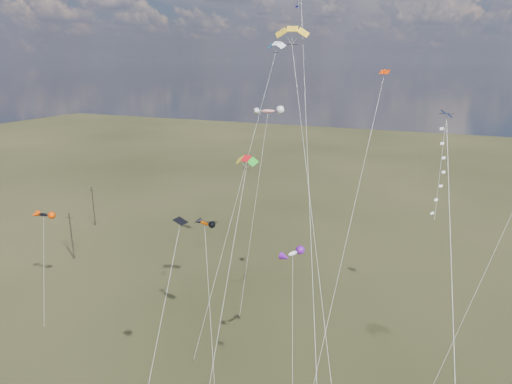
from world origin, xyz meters
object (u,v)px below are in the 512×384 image
at_px(novelty_black_orange, 43,215).
at_px(utility_pole_far, 93,206).
at_px(parafoil_yellow, 293,31).
at_px(utility_pole_near, 71,236).

bearing_deg(novelty_black_orange, utility_pole_far, 120.24).
bearing_deg(parafoil_yellow, novelty_black_orange, 174.45).
relative_size(utility_pole_near, parafoil_yellow, 0.23).
xyz_separation_m(utility_pole_near, novelty_black_orange, (6.08, -10.16, 7.61)).
xyz_separation_m(utility_pole_far, parafoil_yellow, (50.06, -27.65, 30.01)).
relative_size(parafoil_yellow, novelty_black_orange, 2.85).
bearing_deg(parafoil_yellow, utility_pole_far, 151.09).
distance_m(utility_pole_near, utility_pole_far, 16.12).
bearing_deg(parafoil_yellow, utility_pole_near, 162.02).
bearing_deg(utility_pole_far, novelty_black_orange, -59.76).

